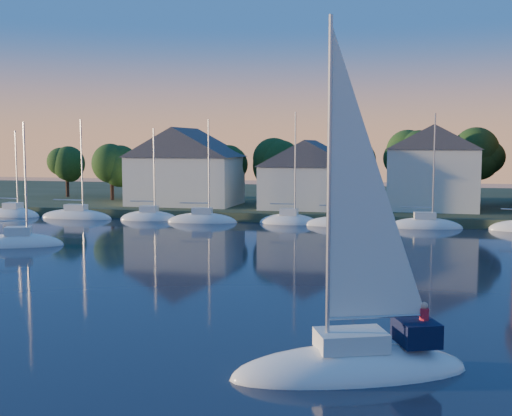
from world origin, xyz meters
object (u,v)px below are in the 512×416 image
(clubhouse_centre, at_px, (310,174))
(clubhouse_east, at_px, (433,167))
(drifting_sailboat_left, at_px, (19,245))
(hero_sailboat, at_px, (354,358))
(clubhouse_west, at_px, (185,165))

(clubhouse_centre, height_order, clubhouse_east, clubhouse_east)
(drifting_sailboat_left, bearing_deg, hero_sailboat, -61.64)
(clubhouse_west, distance_m, drifting_sailboat_left, 29.87)
(clubhouse_west, xyz_separation_m, hero_sailboat, (26.31, -52.45, -5.34))
(hero_sailboat, relative_size, drifting_sailboat_left, 1.24)
(clubhouse_centre, bearing_deg, clubhouse_west, 176.42)
(clubhouse_west, distance_m, clubhouse_centre, 16.05)
(clubhouse_east, height_order, drifting_sailboat_left, clubhouse_east)
(clubhouse_west, distance_m, clubhouse_east, 30.02)
(clubhouse_west, bearing_deg, clubhouse_centre, -3.58)
(clubhouse_east, relative_size, hero_sailboat, 0.74)
(hero_sailboat, height_order, drifting_sailboat_left, hero_sailboat)
(drifting_sailboat_left, bearing_deg, clubhouse_centre, 30.15)
(hero_sailboat, bearing_deg, clubhouse_east, -117.11)
(clubhouse_centre, relative_size, drifting_sailboat_left, 1.00)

